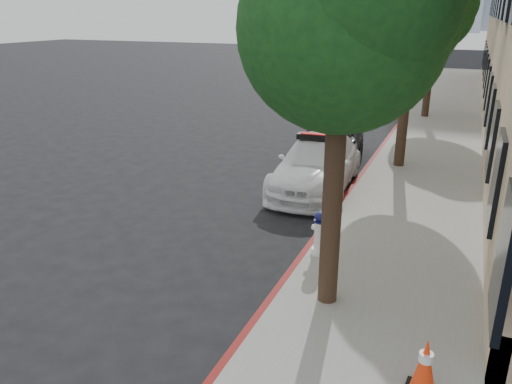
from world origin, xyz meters
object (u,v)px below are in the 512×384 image
Objects in this scene: police_car at (317,164)px; fire_hydrant at (321,233)px; traffic_cone at (425,367)px; parked_car_mid at (329,143)px; parked_car_far at (372,89)px.

fire_hydrant is (1.25, -4.00, -0.10)m from police_car.
police_car is 6.10× the size of traffic_cone.
parked_car_mid is 5.62× the size of traffic_cone.
parked_car_far is 21.38m from traffic_cone.
police_car is 4.19m from fire_hydrant.
police_car reaches higher than parked_car_mid.
parked_car_mid is at bearing -89.31° from parked_car_far.
police_car is at bearing -87.27° from parked_car_mid.
police_car is 5.53× the size of fire_hydrant.
fire_hydrant is at bearing -79.98° from parked_car_mid.
police_car is 1.11× the size of parked_car_far.
parked_car_far is at bearing 102.25° from traffic_cone.
parked_car_mid is 1.02× the size of parked_car_far.
parked_car_mid is at bearing 108.98° from fire_hydrant.
fire_hydrant reaches higher than traffic_cone.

